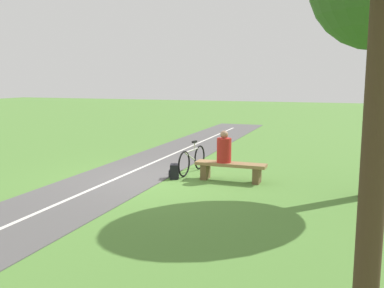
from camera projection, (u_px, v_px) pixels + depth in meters
ground_plane at (152, 179)px, 10.86m from camera, size 80.00×80.00×0.00m
paved_path at (11, 225)px, 7.43m from camera, size 2.82×36.02×0.02m
path_centre_line at (11, 224)px, 7.43m from camera, size 0.44×32.00×0.00m
bench at (231, 168)px, 10.63m from camera, size 1.80×0.42×0.47m
person_seated at (224, 149)px, 10.62m from camera, size 0.37×0.37×0.81m
bicycle at (192, 160)px, 11.56m from camera, size 0.16×1.73×0.87m
backpack at (174, 172)px, 10.89m from camera, size 0.32×0.34×0.38m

